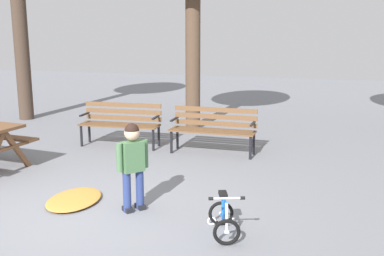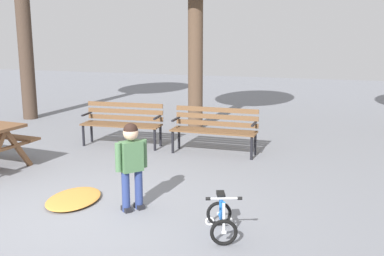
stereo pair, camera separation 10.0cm
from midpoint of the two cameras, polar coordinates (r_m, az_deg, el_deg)
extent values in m
plane|color=slate|center=(5.98, -13.82, -10.66)|extent=(36.00, 36.00, 0.00)
cube|color=brown|center=(8.10, -20.46, -2.40)|extent=(0.11, 0.57, 0.76)
cube|color=brown|center=(7.92, -21.74, -2.36)|extent=(0.18, 1.10, 0.04)
cube|color=brown|center=(9.35, -8.07, 0.62)|extent=(1.60, 0.18, 0.03)
cube|color=brown|center=(9.24, -8.34, 0.48)|extent=(1.60, 0.18, 0.03)
cube|color=brown|center=(9.13, -8.63, 0.33)|extent=(1.60, 0.18, 0.03)
cube|color=brown|center=(9.03, -8.92, 0.18)|extent=(1.60, 0.18, 0.03)
cube|color=brown|center=(9.37, -8.00, 1.27)|extent=(1.60, 0.16, 0.09)
cube|color=brown|center=(9.35, -8.02, 2.07)|extent=(1.60, 0.16, 0.09)
cube|color=brown|center=(9.32, -8.04, 2.88)|extent=(1.60, 0.16, 0.09)
cylinder|color=black|center=(8.83, -4.33, -1.43)|extent=(0.05, 0.05, 0.44)
cylinder|color=black|center=(9.17, -3.63, -0.92)|extent=(0.05, 0.05, 0.44)
cube|color=black|center=(8.92, -4.01, 1.33)|extent=(0.07, 0.40, 0.03)
cylinder|color=black|center=(9.40, -13.05, -0.88)|extent=(0.05, 0.05, 0.44)
cylinder|color=black|center=(9.72, -12.09, -0.42)|extent=(0.05, 0.05, 0.44)
cube|color=black|center=(9.48, -12.67, 1.71)|extent=(0.07, 0.40, 0.03)
cube|color=brown|center=(8.69, 3.33, -0.15)|extent=(1.60, 0.08, 0.03)
cube|color=brown|center=(8.58, 3.13, -0.31)|extent=(1.60, 0.08, 0.03)
cube|color=brown|center=(8.46, 2.92, -0.48)|extent=(1.60, 0.08, 0.03)
cube|color=brown|center=(8.35, 2.71, -0.65)|extent=(1.60, 0.08, 0.03)
cube|color=brown|center=(8.71, 3.40, 0.55)|extent=(1.60, 0.05, 0.09)
cube|color=brown|center=(8.68, 3.41, 1.41)|extent=(1.60, 0.05, 0.09)
cube|color=brown|center=(8.66, 3.42, 2.28)|extent=(1.60, 0.05, 0.09)
cylinder|color=black|center=(8.27, 7.76, -2.44)|extent=(0.05, 0.05, 0.44)
cylinder|color=black|center=(8.61, 8.18, -1.87)|extent=(0.05, 0.05, 0.44)
cube|color=black|center=(8.35, 8.06, 0.51)|extent=(0.04, 0.40, 0.03)
cylinder|color=black|center=(8.64, -2.08, -1.71)|extent=(0.05, 0.05, 0.44)
cylinder|color=black|center=(8.97, -1.31, -1.19)|extent=(0.05, 0.05, 0.44)
cube|color=black|center=(8.72, -1.70, 1.11)|extent=(0.04, 0.40, 0.03)
cylinder|color=navy|center=(6.01, -6.16, -7.56)|extent=(0.10, 0.10, 0.52)
cube|color=black|center=(6.09, -6.11, -9.62)|extent=(0.18, 0.17, 0.06)
cylinder|color=navy|center=(5.94, -7.74, -7.86)|extent=(0.10, 0.10, 0.52)
cube|color=black|center=(6.02, -7.68, -9.94)|extent=(0.18, 0.17, 0.06)
cube|color=#477047|center=(5.84, -7.06, -3.50)|extent=(0.30, 0.31, 0.39)
sphere|color=#E0B28E|center=(5.76, -7.14, -0.58)|extent=(0.19, 0.19, 0.19)
sphere|color=black|center=(5.76, -7.15, -0.29)|extent=(0.18, 0.18, 0.18)
cylinder|color=#477047|center=(5.91, -5.50, -3.15)|extent=(0.08, 0.08, 0.36)
cylinder|color=#477047|center=(5.76, -8.67, -3.64)|extent=(0.08, 0.08, 0.36)
torus|color=black|center=(5.06, 4.56, -12.82)|extent=(0.30, 0.14, 0.30)
cylinder|color=silver|center=(5.06, 4.56, -12.82)|extent=(0.06, 0.05, 0.04)
torus|color=black|center=(5.53, 3.90, -10.56)|extent=(0.30, 0.14, 0.30)
cylinder|color=silver|center=(5.53, 3.90, -10.56)|extent=(0.06, 0.05, 0.04)
torus|color=white|center=(5.58, 5.04, -11.43)|extent=(0.11, 0.06, 0.11)
torus|color=white|center=(5.55, 2.74, -11.49)|extent=(0.11, 0.06, 0.11)
cylinder|color=blue|center=(5.15, 4.35, -10.26)|extent=(0.14, 0.30, 0.32)
cylinder|color=blue|center=(5.31, 4.14, -9.81)|extent=(0.06, 0.08, 0.27)
cylinder|color=blue|center=(5.43, 4.02, -10.87)|extent=(0.10, 0.20, 0.05)
cylinder|color=silver|center=(5.01, 4.56, -11.06)|extent=(0.05, 0.08, 0.32)
cylinder|color=blue|center=(5.13, 4.34, -9.14)|extent=(0.14, 0.31, 0.05)
cube|color=black|center=(5.27, 4.14, -8.21)|extent=(0.14, 0.19, 0.04)
cylinder|color=silver|center=(4.95, 4.57, -8.73)|extent=(0.33, 0.14, 0.02)
cylinder|color=black|center=(4.97, 6.54, -8.67)|extent=(0.06, 0.05, 0.04)
cylinder|color=black|center=(4.93, 2.59, -8.78)|extent=(0.06, 0.05, 0.04)
ellipsoid|color=#C68438|center=(6.49, -14.06, -8.51)|extent=(0.76, 1.01, 0.07)
cylinder|color=#423328|center=(12.60, -19.90, 11.17)|extent=(0.37, 0.37, 4.47)
cylinder|color=brown|center=(10.67, 0.70, 8.39)|extent=(0.34, 0.34, 3.19)
camera|label=1|loc=(0.05, -89.58, 0.09)|focal=42.92mm
camera|label=2|loc=(0.05, 90.42, -0.09)|focal=42.92mm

